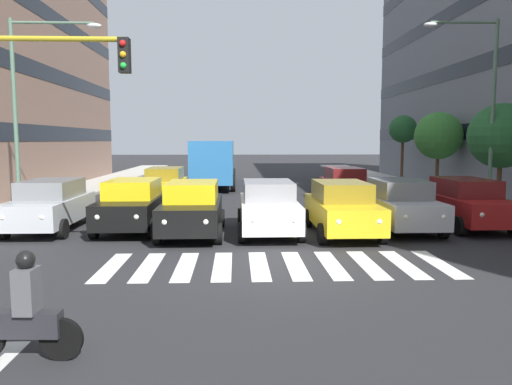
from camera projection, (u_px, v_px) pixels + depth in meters
The scene contains 18 objects.
ground_plane at pixel (277, 265), 12.04m from camera, with size 180.00×180.00×0.00m, color #262628.
crosswalk_markings at pixel (277, 265), 12.04m from camera, with size 8.55×2.80×0.01m.
car_0 at pixel (466, 203), 17.16m from camera, with size 2.02×4.44×1.72m.
car_1 at pixel (400, 204), 16.73m from camera, with size 2.02×4.44×1.72m.
car_2 at pixel (342, 208), 15.87m from camera, with size 2.02×4.44×1.72m.
car_3 at pixel (268, 207), 16.09m from camera, with size 2.02×4.44×1.72m.
car_4 at pixel (192, 208), 15.83m from camera, with size 2.02×4.44×1.72m.
car_5 at pixel (132, 204), 16.70m from camera, with size 2.02×4.44×1.72m.
car_6 at pixel (51, 205), 16.61m from camera, with size 2.02×4.44×1.72m.
car_row2_0 at pixel (165, 185), 23.95m from camera, with size 2.02×4.44×1.72m.
car_row2_1 at pixel (345, 185), 24.01m from camera, with size 2.02×4.44×1.72m.
bus_behind_traffic at pixel (214, 158), 32.51m from camera, with size 2.78×10.50×3.00m.
motorcycle_with_rider at pixel (24, 315), 6.82m from camera, with size 1.70×0.37×1.57m.
street_lamp_left at pixel (482, 96), 19.76m from camera, with size 3.06×0.28×7.72m.
street_lamp_right at pixel (29, 96), 18.63m from camera, with size 3.47×0.28×7.47m.
street_tree_1 at pixel (501, 136), 20.82m from camera, with size 2.77×2.77×4.48m.
street_tree_2 at pixel (438, 136), 27.73m from camera, with size 2.68×2.68×4.50m.
street_tree_3 at pixel (403, 130), 33.16m from camera, with size 1.87×1.87×4.59m.
Camera 1 is at (1.01, 11.75, 3.08)m, focal length 34.31 mm.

